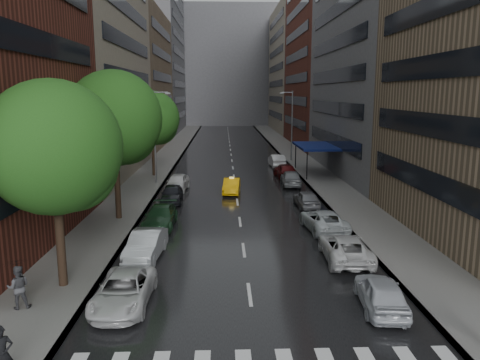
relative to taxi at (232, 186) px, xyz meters
name	(u,v)px	position (x,y,z in m)	size (l,w,h in m)	color
ground	(256,341)	(0.41, -25.51, -0.67)	(220.00, 220.00, 0.00)	gray
road	(231,157)	(0.41, 24.49, -0.67)	(14.00, 140.00, 0.01)	black
sidewalk_left	(168,156)	(-8.59, 24.49, -0.60)	(4.00, 140.00, 0.15)	gray
sidewalk_right	(295,156)	(9.41, 24.49, -0.60)	(4.00, 140.00, 0.15)	gray
buildings_left	(132,46)	(-14.59, 33.28, 15.32)	(8.00, 108.00, 38.00)	maroon
buildings_right	(329,51)	(15.40, 31.19, 14.36)	(8.05, 109.10, 36.00)	#937A5B
building_far	(227,67)	(0.41, 92.49, 15.33)	(40.00, 14.00, 32.00)	slate
tree_near	(53,148)	(-8.19, -20.47, 5.87)	(6.00, 6.00, 9.56)	#382619
tree_mid	(114,118)	(-8.19, -8.67, 6.52)	(6.58, 6.58, 10.49)	#382619
tree_far	(152,118)	(-8.19, 8.81, 5.58)	(5.73, 5.73, 9.14)	#382619
taxi	(232,186)	(0.00, 0.00, 0.00)	(1.42, 4.07, 1.34)	#FFB50D
parked_cars_left	(160,217)	(-4.99, -10.66, 0.05)	(2.31, 28.57, 1.53)	silver
parked_cars_right	(305,197)	(5.81, -4.86, 0.06)	(2.77, 42.92, 1.59)	silver
ped_bag_walker	(2,355)	(-7.54, -27.87, 0.36)	(0.78, 0.67, 1.81)	black
ped_black_umbrella	(18,280)	(-9.19, -22.81, 0.71)	(1.05, 0.98, 2.09)	#4A4A4F
street_lamp_left	(155,135)	(-7.31, 4.49, 4.22)	(1.74, 0.22, 9.00)	gray
street_lamp_right	(291,124)	(8.13, 19.49, 4.22)	(1.74, 0.22, 9.00)	gray
awning	(316,146)	(9.39, 9.49, 2.46)	(4.00, 8.00, 3.12)	navy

